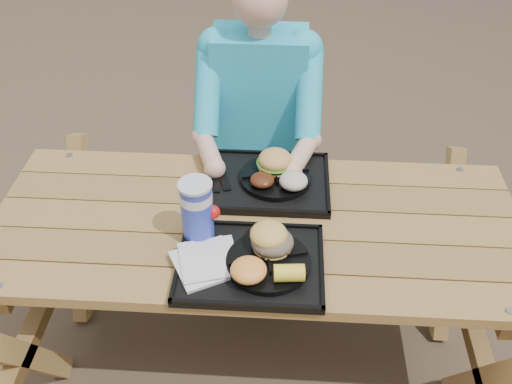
{
  "coord_description": "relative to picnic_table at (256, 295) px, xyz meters",
  "views": [
    {
      "loc": [
        0.09,
        -1.42,
        2.05
      ],
      "look_at": [
        0.0,
        0.0,
        0.88
      ],
      "focal_mm": 40.0,
      "sensor_mm": 36.0,
      "label": 1
    }
  ],
  "objects": [
    {
      "name": "baked_beans",
      "position": [
        0.01,
        0.15,
        0.43
      ],
      "size": [
        0.09,
        0.09,
        0.04
      ],
      "primitive_type": "ellipsoid",
      "color": "#4F210F",
      "rests_on": "plate_far"
    },
    {
      "name": "burger",
      "position": [
        0.05,
        0.25,
        0.47
      ],
      "size": [
        0.13,
        0.13,
        0.11
      ],
      "primitive_type": null,
      "color": "#DE984E",
      "rests_on": "plate_far"
    },
    {
      "name": "plate_far",
      "position": [
        0.06,
        0.21,
        0.41
      ],
      "size": [
        0.26,
        0.26,
        0.02
      ],
      "primitive_type": "cylinder",
      "color": "black",
      "rests_on": "tray_far"
    },
    {
      "name": "condiment_mustard",
      "position": [
        0.05,
        -0.08,
        0.41
      ],
      "size": [
        0.06,
        0.06,
        0.03
      ],
      "primitive_type": "cylinder",
      "color": "#F1AB1A",
      "rests_on": "tray_near"
    },
    {
      "name": "diner",
      "position": [
        -0.03,
        0.65,
        0.27
      ],
      "size": [
        0.48,
        0.84,
        1.28
      ],
      "primitive_type": null,
      "color": "#1BBEBF",
      "rests_on": "ground"
    },
    {
      "name": "tray_far",
      "position": [
        0.03,
        0.2,
        0.39
      ],
      "size": [
        0.45,
        0.35,
        0.02
      ],
      "primitive_type": "cube",
      "color": "black",
      "rests_on": "picnic_table"
    },
    {
      "name": "picnic_table",
      "position": [
        0.0,
        0.0,
        0.0
      ],
      "size": [
        1.8,
        1.49,
        0.75
      ],
      "primitive_type": null,
      "color": "#999999",
      "rests_on": "ground"
    },
    {
      "name": "potato_salad",
      "position": [
        0.12,
        0.15,
        0.44
      ],
      "size": [
        0.1,
        0.1,
        0.06
      ],
      "primitive_type": "ellipsoid",
      "color": "beige",
      "rests_on": "plate_far"
    },
    {
      "name": "corn_cob",
      "position": [
        0.11,
        -0.29,
        0.44
      ],
      "size": [
        0.1,
        0.1,
        0.05
      ],
      "primitive_type": null,
      "rotation": [
        0.0,
        0.0,
        0.09
      ],
      "color": "yellow",
      "rests_on": "plate_near"
    },
    {
      "name": "tray_near",
      "position": [
        -0.0,
        -0.21,
        0.39
      ],
      "size": [
        0.45,
        0.35,
        0.02
      ],
      "primitive_type": "cube",
      "color": "black",
      "rests_on": "picnic_table"
    },
    {
      "name": "ground",
      "position": [
        0.0,
        0.0,
        -0.38
      ],
      "size": [
        60.0,
        60.0,
        0.0
      ],
      "primitive_type": "plane",
      "color": "#999999",
      "rests_on": "ground"
    },
    {
      "name": "condiment_bbq",
      "position": [
        0.0,
        -0.09,
        0.41
      ],
      "size": [
        0.04,
        0.04,
        0.03
      ],
      "primitive_type": "cylinder",
      "color": "black",
      "rests_on": "tray_near"
    },
    {
      "name": "plate_near",
      "position": [
        0.05,
        -0.21,
        0.41
      ],
      "size": [
        0.26,
        0.26,
        0.02
      ],
      "primitive_type": "cylinder",
      "color": "black",
      "rests_on": "tray_near"
    },
    {
      "name": "soda_cup",
      "position": [
        -0.18,
        -0.1,
        0.5
      ],
      "size": [
        0.1,
        0.1,
        0.2
      ],
      "primitive_type": "cylinder",
      "color": "#1728B0",
      "rests_on": "tray_near"
    },
    {
      "name": "sandwich",
      "position": [
        0.06,
        -0.16,
        0.48
      ],
      "size": [
        0.12,
        0.12,
        0.13
      ],
      "primitive_type": null,
      "color": "gold",
      "rests_on": "plate_near"
    },
    {
      "name": "napkin_stack",
      "position": [
        -0.14,
        -0.23,
        0.41
      ],
      "size": [
        0.24,
        0.24,
        0.02
      ],
      "primitive_type": "cube",
      "rotation": [
        0.0,
        0.0,
        0.49
      ],
      "color": "silver",
      "rests_on": "tray_near"
    },
    {
      "name": "cutlery_far",
      "position": [
        -0.13,
        0.21,
        0.4
      ],
      "size": [
        0.07,
        0.16,
        0.01
      ],
      "primitive_type": "cube",
      "rotation": [
        0.0,
        0.0,
        0.29
      ],
      "color": "black",
      "rests_on": "tray_far"
    },
    {
      "name": "mac_cheese",
      "position": [
        -0.0,
        -0.28,
        0.44
      ],
      "size": [
        0.11,
        0.11,
        0.05
      ],
      "primitive_type": "ellipsoid",
      "color": "#FFA343",
      "rests_on": "plate_near"
    }
  ]
}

